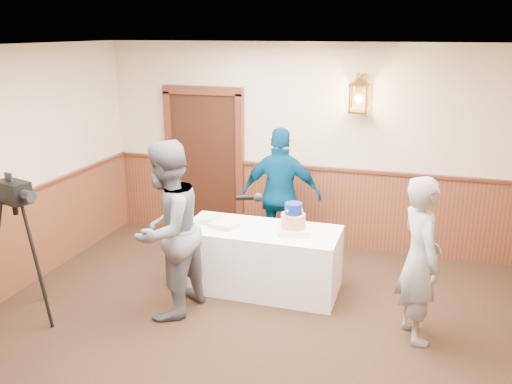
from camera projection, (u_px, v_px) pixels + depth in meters
room_shell at (237, 204)px, 4.62m from camera, size 6.02×7.02×2.81m
display_table at (261, 259)px, 6.34m from camera, size 1.80×0.80×0.75m
tiered_cake at (293, 221)px, 6.06m from camera, size 0.43×0.43×0.35m
sheet_cake_yellow at (224, 225)px, 6.27m from camera, size 0.34×0.29×0.06m
sheet_cake_green at (210, 220)px, 6.44m from camera, size 0.32×0.28×0.06m
interviewer at (167, 230)px, 5.63m from camera, size 1.55×1.01×1.89m
baker at (420, 260)px, 5.19m from camera, size 0.61×0.72×1.66m
assistant_p at (281, 195)px, 7.03m from camera, size 1.08×0.55×1.77m
tv_camera_rig at (22, 258)px, 5.61m from camera, size 0.59×0.55×1.50m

